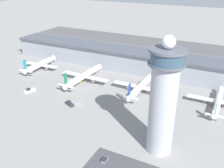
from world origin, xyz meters
The scene contains 13 objects.
ground_plane centered at (0.00, 0.00, 0.00)m, with size 1000.00×1000.00×0.00m, color gray.
terminal_building centered at (0.00, 70.00, 8.68)m, with size 210.81×25.00×17.17m.
runway_strip centered at (0.00, 161.56, 0.00)m, with size 316.21×44.00×0.01m, color #515154.
control_tower centered at (57.56, -18.29, 26.22)m, with size 15.29×15.29×53.98m.
airplane_gate_alpha centered at (-61.62, 36.00, 4.44)m, with size 30.36×37.30×14.19m.
airplane_gate_bravo centered at (-15.18, 30.89, 4.83)m, with size 38.62×44.82×14.55m.
airplane_gate_charlie centered at (28.81, 32.40, 4.60)m, with size 40.45×38.64×14.39m.
airplane_gate_delta centered at (77.65, 36.40, 3.75)m, with size 37.03×39.52×11.51m.
service_truck_catering centered at (53.15, -4.96, 0.85)m, with size 7.55×7.25×2.46m.
service_truck_fuel centered at (-4.24, -2.87, 0.90)m, with size 7.41×4.77×2.61m.
service_truck_baggage centered at (-18.53, 30.67, 1.07)m, with size 5.46×6.57×3.06m.
service_truck_water centered at (-39.59, -0.30, 0.96)m, with size 4.74×8.27×2.77m.
car_silver_sedan centered at (39.00, -36.97, 0.62)m, with size 1.89×4.47×1.60m.
Camera 1 is at (80.49, -111.46, 76.42)m, focal length 40.00 mm.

